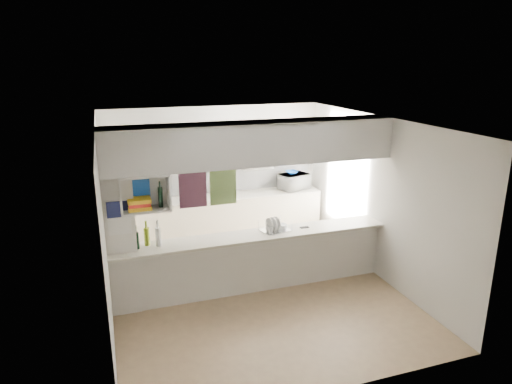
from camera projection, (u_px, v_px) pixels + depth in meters
name	position (u px, v px, depth m)	size (l,w,h in m)	color
floor	(254.00, 290.00, 7.07)	(4.80, 4.80, 0.00)	#957656
ceiling	(254.00, 122.00, 6.34)	(4.80, 4.80, 0.00)	white
wall_back	(215.00, 173.00, 8.88)	(4.20, 4.20, 0.00)	silver
wall_left	(104.00, 227.00, 6.06)	(4.80, 4.80, 0.00)	silver
wall_right	(377.00, 197.00, 7.35)	(4.80, 4.80, 0.00)	silver
servery_partition	(242.00, 188.00, 6.55)	(4.20, 0.50, 2.60)	silver
cubby_shelf	(143.00, 195.00, 6.05)	(0.65, 0.35, 0.50)	white
kitchen_run	(227.00, 200.00, 8.83)	(3.60, 0.63, 2.24)	beige
microwave	(294.00, 182.00, 9.15)	(0.57, 0.38, 0.31)	white
bowl	(292.00, 172.00, 9.11)	(0.24, 0.24, 0.06)	#0D3F98
dish_rack	(275.00, 225.00, 6.94)	(0.49, 0.42, 0.23)	silver
cup	(270.00, 229.00, 6.84)	(0.13, 0.13, 0.10)	white
wine_bottles	(148.00, 237.00, 6.33)	(0.38, 0.16, 0.38)	black
plastic_tubs	(283.00, 226.00, 7.04)	(0.49, 0.18, 0.07)	silver
utensil_jar	(203.00, 194.00, 8.65)	(0.10, 0.10, 0.14)	black
knife_block	(221.00, 190.00, 8.78)	(0.10, 0.08, 0.20)	brown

